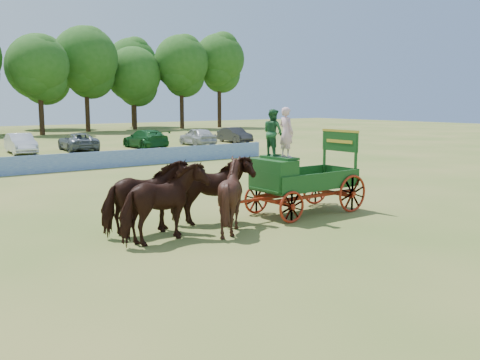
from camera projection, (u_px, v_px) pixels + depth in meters
ground at (315, 220)px, 18.36m from camera, size 160.00×160.00×0.00m
horse_lead_left at (164, 204)px, 15.38m from camera, size 2.89×1.74×2.28m
horse_lead_right at (147, 198)px, 16.25m from camera, size 2.73×1.29×2.28m
horse_wheel_left at (232, 195)px, 16.80m from camera, size 2.20×1.99×2.29m
horse_wheel_right at (212, 190)px, 17.67m from camera, size 2.92×1.84×2.28m
farm_dray at (289, 168)px, 18.91m from camera, size 6.00×2.00×3.86m
sponsor_banner at (89, 161)px, 31.94m from camera, size 26.00×0.08×1.05m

